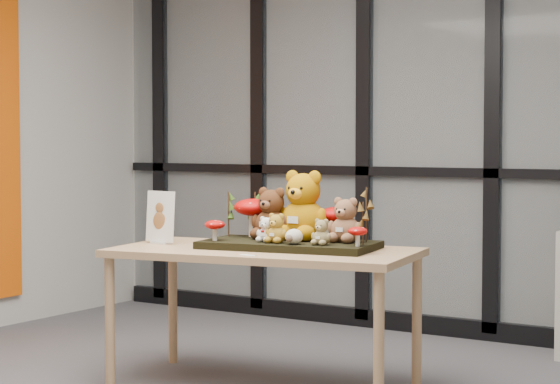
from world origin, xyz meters
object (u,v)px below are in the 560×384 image
Objects in this scene: bear_pooh_yellow at (303,201)px; sign_holder at (160,220)px; bear_brown_medium at (272,211)px; bear_tan_back at (346,218)px; mushroom_front_right at (358,235)px; plush_cream_hedgehog at (294,236)px; display_table at (264,262)px; mushroom_back_right at (336,222)px; bear_beige_small at (322,231)px; diorama_tray at (289,245)px; bear_small_yellow at (277,227)px; mushroom_front_left at (215,229)px; mushroom_back_left at (253,216)px; bear_white_bow at (266,228)px.

bear_pooh_yellow reaches higher than sign_holder.
bear_pooh_yellow is 1.33× the size of bear_brown_medium.
bear_tan_back is 2.36× the size of mushroom_front_right.
plush_cream_hedgehog is 0.81m from sign_holder.
display_table is 0.42m from mushroom_back_right.
bear_beige_small reaches higher than plush_cream_hedgehog.
bear_brown_medium is 0.40m from bear_beige_small.
bear_beige_small is at bearing -110.22° from bear_tan_back.
plush_cream_hedgehog is (0.21, -0.05, 0.15)m from display_table.
bear_tan_back is at bearing 135.96° from mushroom_front_right.
bear_pooh_yellow is at bearing 26.61° from sign_holder.
plush_cream_hedgehog reaches higher than diorama_tray.
bear_small_yellow is 1.93× the size of plush_cream_hedgehog.
mushroom_back_right is 0.62m from mushroom_front_left.
mushroom_back_left is at bearing 141.17° from plush_cream_hedgehog.
display_table is 9.92× the size of bear_small_yellow.
mushroom_back_right reaches higher than mushroom_front_right.
sign_holder is (-0.56, -0.21, -0.06)m from bear_brown_medium.
sign_holder is at bearing -169.19° from bear_brown_medium.
diorama_tray is 3.90× the size of mushroom_back_left.
bear_pooh_yellow is 0.17m from bear_brown_medium.
mushroom_back_right is at bearing 93.75° from bear_beige_small.
bear_beige_small is (0.24, 0.03, -0.01)m from bear_small_yellow.
bear_small_yellow is (-0.01, -0.11, 0.10)m from diorama_tray.
mushroom_front_left is (-0.60, -0.28, -0.07)m from bear_tan_back.
bear_brown_medium is 0.34m from mushroom_back_right.
bear_beige_small is (0.22, -0.19, -0.12)m from bear_pooh_yellow.
mushroom_front_right is at bearing 4.02° from bear_beige_small.
bear_brown_medium reaches higher than mushroom_back_right.
bear_white_bow is 0.99× the size of bear_beige_small.
mushroom_front_left is 0.37m from sign_holder.
display_table is 0.38m from bear_beige_small.
mushroom_front_right reaches higher than diorama_tray.
bear_pooh_yellow is 4.62× the size of plush_cream_hedgehog.
bear_small_yellow reaches higher than diorama_tray.
display_table is at bearing 170.13° from bear_beige_small.
mushroom_front_right is (0.18, 0.04, -0.02)m from bear_beige_small.
bear_tan_back is 1.74× the size of bear_beige_small.
mushroom_front_left is at bearing 177.21° from plush_cream_hedgehog.
bear_beige_small reaches higher than mushroom_front_left.
bear_tan_back is at bearing 44.56° from plush_cream_hedgehog.
sign_holder reaches higher than display_table.
bear_small_yellow is (-0.02, -0.23, -0.11)m from bear_pooh_yellow.
display_table is 0.28m from bear_brown_medium.
plush_cream_hedgehog is at bearing -17.95° from bear_white_bow.
bear_pooh_yellow is 0.78m from sign_holder.
mushroom_back_left is at bearing 152.02° from diorama_tray.
bear_small_yellow is at bearing 9.63° from sign_holder.
sign_holder reaches higher than mushroom_front_left.
plush_cream_hedgehog is 0.38× the size of mushroom_back_left.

